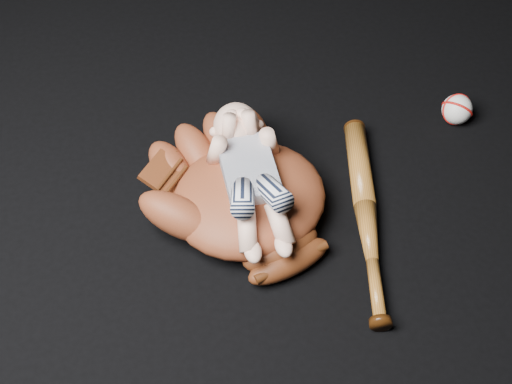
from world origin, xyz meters
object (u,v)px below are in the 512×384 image
baseball_glove (248,193)px  newborn_baby (252,178)px  baseball_bat (366,217)px  baseball (457,109)px

baseball_glove → newborn_baby: 0.05m
baseball_bat → baseball: size_ratio=7.26×
newborn_baby → baseball: size_ratio=5.23×
baseball_glove → newborn_baby: size_ratio=1.24×
baseball_bat → newborn_baby: bearing=168.6°
baseball_bat → baseball: baseball is taller
newborn_baby → baseball: bearing=18.6°
baseball_glove → baseball_bat: 0.24m
baseball → baseball_glove: bearing=-156.5°
baseball_bat → baseball: bearing=45.3°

